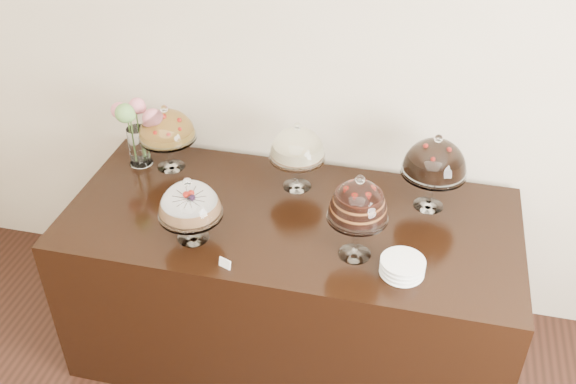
% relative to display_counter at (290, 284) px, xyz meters
% --- Properties ---
extents(wall_back, '(5.00, 0.04, 3.00)m').
position_rel_display_counter_xyz_m(wall_back, '(0.14, 0.55, 1.05)').
color(wall_back, beige).
rests_on(wall_back, ground).
extents(display_counter, '(2.20, 1.00, 0.90)m').
position_rel_display_counter_xyz_m(display_counter, '(0.00, 0.00, 0.00)').
color(display_counter, black).
rests_on(display_counter, ground).
extents(cake_stand_sugar_sponge, '(0.30, 0.30, 0.33)m').
position_rel_display_counter_xyz_m(cake_stand_sugar_sponge, '(-0.40, -0.26, 0.65)').
color(cake_stand_sugar_sponge, white).
rests_on(cake_stand_sugar_sponge, display_counter).
extents(cake_stand_choco_layer, '(0.27, 0.27, 0.43)m').
position_rel_display_counter_xyz_m(cake_stand_choco_layer, '(0.34, -0.20, 0.73)').
color(cake_stand_choco_layer, white).
rests_on(cake_stand_choco_layer, display_counter).
extents(cake_stand_cheesecake, '(0.29, 0.29, 0.37)m').
position_rel_display_counter_xyz_m(cake_stand_cheesecake, '(-0.03, 0.26, 0.69)').
color(cake_stand_cheesecake, white).
rests_on(cake_stand_cheesecake, display_counter).
extents(cake_stand_dark_choco, '(0.32, 0.32, 0.40)m').
position_rel_display_counter_xyz_m(cake_stand_dark_choco, '(0.65, 0.25, 0.72)').
color(cake_stand_dark_choco, white).
rests_on(cake_stand_dark_choco, display_counter).
extents(cake_stand_fruit_tart, '(0.31, 0.31, 0.37)m').
position_rel_display_counter_xyz_m(cake_stand_fruit_tart, '(-0.73, 0.28, 0.69)').
color(cake_stand_fruit_tart, white).
rests_on(cake_stand_fruit_tart, display_counter).
extents(flower_vase, '(0.28, 0.22, 0.40)m').
position_rel_display_counter_xyz_m(flower_vase, '(-0.89, 0.27, 0.68)').
color(flower_vase, white).
rests_on(flower_vase, display_counter).
extents(plate_stack, '(0.19, 0.19, 0.07)m').
position_rel_display_counter_xyz_m(plate_stack, '(0.56, -0.28, 0.49)').
color(plate_stack, white).
rests_on(plate_stack, display_counter).
extents(price_card_left, '(0.06, 0.04, 0.04)m').
position_rel_display_counter_xyz_m(price_card_left, '(-0.20, -0.42, 0.47)').
color(price_card_left, white).
rests_on(price_card_left, display_counter).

